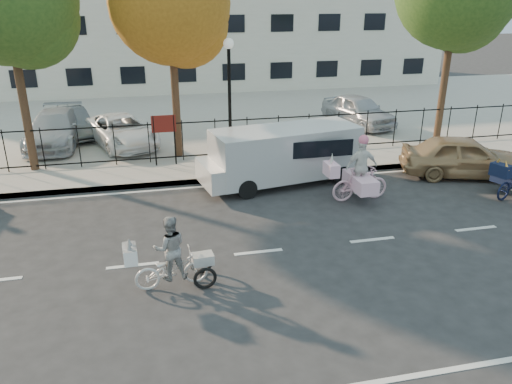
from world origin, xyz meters
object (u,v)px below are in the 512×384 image
object	(u,v)px
lot_car_a	(55,129)
lot_car_b	(121,131)
lot_car_d	(358,110)
zebra_trike	(171,260)
lot_car_c	(71,123)
unicorn_bike	(360,177)
lamppost	(229,79)
gold_sedan	(464,156)
white_van	(283,153)

from	to	relation	value
lot_car_a	lot_car_b	bearing A→B (deg)	-11.76
lot_car_b	lot_car_d	bearing A→B (deg)	-15.48
zebra_trike	lot_car_c	size ratio (longest dim) A/B	0.53
unicorn_bike	lamppost	bearing A→B (deg)	35.41
zebra_trike	lot_car_c	distance (m)	13.01
lot_car_a	lot_car_c	world-z (taller)	lot_car_a
unicorn_bike	lot_car_b	size ratio (longest dim) A/B	0.47
zebra_trike	gold_sedan	distance (m)	11.30
lot_car_b	gold_sedan	bearing A→B (deg)	-48.04
white_van	gold_sedan	world-z (taller)	white_van
unicorn_bike	lot_car_d	xyz separation A→B (m)	(3.46, 8.13, 0.09)
lot_car_a	white_van	bearing A→B (deg)	-33.97
white_van	lot_car_c	world-z (taller)	white_van
white_van	lot_car_b	bearing A→B (deg)	125.60
unicorn_bike	gold_sedan	size ratio (longest dim) A/B	0.50
gold_sedan	lot_car_d	distance (m)	6.95
zebra_trike	gold_sedan	xyz separation A→B (m)	(10.20, 4.86, 0.07)
gold_sedan	lot_car_c	distance (m)	15.64
lamppost	zebra_trike	xyz separation A→B (m)	(-2.64, -7.86, -2.48)
unicorn_bike	gold_sedan	world-z (taller)	unicorn_bike
lamppost	lot_car_a	bearing A→B (deg)	151.77
lot_car_a	lot_car_d	xyz separation A→B (m)	(13.21, 0.38, 0.03)
lot_car_c	unicorn_bike	bearing A→B (deg)	-65.24
lot_car_a	lot_car_d	size ratio (longest dim) A/B	1.13
lamppost	lot_car_d	world-z (taller)	lamppost
lamppost	lot_car_d	xyz separation A→B (m)	(6.66, 3.89, -2.26)
unicorn_bike	lot_car_a	distance (m)	12.45
lot_car_c	white_van	bearing A→B (deg)	-64.69
white_van	unicorn_bike	bearing A→B (deg)	-56.16
lot_car_d	white_van	bearing A→B (deg)	-145.66
lot_car_c	gold_sedan	bearing A→B (deg)	-50.75
zebra_trike	gold_sedan	world-z (taller)	zebra_trike
white_van	lot_car_b	distance (m)	7.39
lot_car_a	lot_car_b	distance (m)	2.68
lamppost	lot_car_a	size ratio (longest dim) A/B	0.94
lamppost	zebra_trike	size ratio (longest dim) A/B	2.26
gold_sedan	lot_car_c	bearing A→B (deg)	77.76
lamppost	lot_car_b	xyz separation A→B (m)	(-3.95, 2.86, -2.36)
zebra_trike	white_van	xyz separation A→B (m)	(3.98, 5.56, 0.39)
lamppost	zebra_trike	world-z (taller)	lamppost
lot_car_b	lot_car_c	size ratio (longest dim) A/B	1.19
lot_car_a	lot_car_d	world-z (taller)	lot_car_d
zebra_trike	lot_car_a	distance (m)	12.03
zebra_trike	lot_car_d	size ratio (longest dim) A/B	0.47
lot_car_a	lot_car_c	bearing A→B (deg)	69.91
lamppost	lot_car_c	world-z (taller)	lamppost
zebra_trike	lamppost	bearing A→B (deg)	-23.14
zebra_trike	lot_car_a	size ratio (longest dim) A/B	0.41
gold_sedan	lot_car_b	world-z (taller)	gold_sedan
lamppost	lot_car_d	size ratio (longest dim) A/B	1.06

